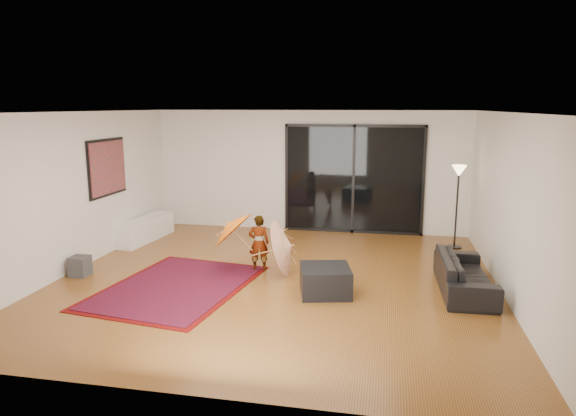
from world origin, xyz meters
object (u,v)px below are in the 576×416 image
(ottoman, at_px, (325,280))
(child, at_px, (259,243))
(media_console, at_px, (145,229))
(sofa, at_px, (465,274))

(ottoman, xyz_separation_m, child, (-1.26, 0.91, 0.28))
(child, bearing_deg, media_console, -40.88)
(ottoman, distance_m, child, 1.58)
(child, bearing_deg, sofa, 160.21)
(media_console, relative_size, child, 1.73)
(media_console, distance_m, sofa, 6.48)
(sofa, bearing_deg, child, 82.26)
(media_console, height_order, child, child)
(sofa, distance_m, ottoman, 2.15)
(sofa, height_order, ottoman, sofa)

